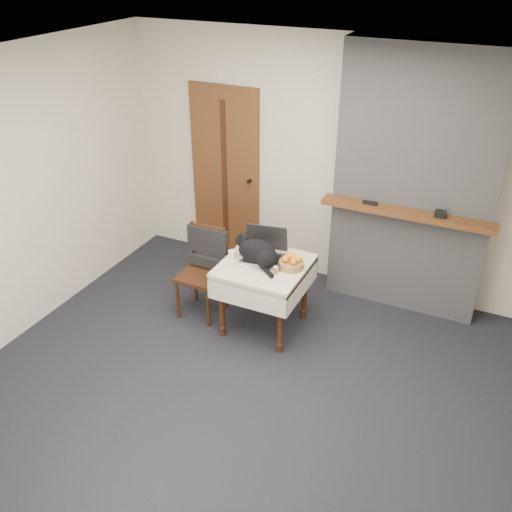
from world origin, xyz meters
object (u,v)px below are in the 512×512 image
(side_table, at_px, (264,275))
(pill_bottle, at_px, (276,270))
(cat, at_px, (258,253))
(door, at_px, (226,175))
(chair, at_px, (205,258))
(fruit_basket, at_px, (292,263))
(cream_jar, at_px, (232,255))
(laptop, at_px, (264,250))

(side_table, xyz_separation_m, pill_bottle, (0.16, -0.11, 0.15))
(side_table, bearing_deg, cat, -165.54)
(door, bearing_deg, chair, -72.61)
(cat, bearing_deg, fruit_basket, 29.85)
(door, bearing_deg, side_table, -48.82)
(door, bearing_deg, cat, -50.82)
(side_table, xyz_separation_m, cream_jar, (-0.32, -0.03, 0.15))
(fruit_basket, xyz_separation_m, chair, (-0.91, -0.02, -0.17))
(door, relative_size, chair, 2.19)
(door, xyz_separation_m, fruit_basket, (1.26, -1.11, -0.25))
(side_table, xyz_separation_m, fruit_basket, (0.25, 0.05, 0.17))
(pill_bottle, bearing_deg, cat, 156.24)
(laptop, relative_size, cream_jar, 5.55)
(door, distance_m, cat, 1.52)
(fruit_basket, bearing_deg, door, 138.77)
(door, height_order, laptop, door)
(chair, bearing_deg, laptop, 9.40)
(cat, height_order, chair, cat)
(laptop, bearing_deg, door, 123.26)
(door, relative_size, laptop, 4.52)
(side_table, bearing_deg, chair, 177.31)
(laptop, distance_m, pill_bottle, 0.33)
(side_table, xyz_separation_m, chair, (-0.66, 0.03, -0.00))
(fruit_basket, relative_size, chair, 0.25)
(side_table, relative_size, cream_jar, 9.78)
(laptop, xyz_separation_m, cat, (0.00, -0.14, 0.04))
(cat, xyz_separation_m, chair, (-0.60, 0.05, -0.23))
(laptop, bearing_deg, cat, -98.84)
(cream_jar, bearing_deg, laptop, 31.61)
(laptop, height_order, cream_jar, laptop)
(cat, distance_m, chair, 0.65)
(door, distance_m, cream_jar, 1.40)
(door, bearing_deg, laptop, -47.13)
(door, relative_size, side_table, 2.56)
(chair, bearing_deg, cream_jar, -10.27)
(cat, height_order, cream_jar, cat)
(cream_jar, bearing_deg, side_table, 5.42)
(pill_bottle, bearing_deg, cream_jar, 170.41)
(side_table, bearing_deg, door, 131.18)
(door, relative_size, cat, 3.90)
(cat, bearing_deg, door, 147.22)
(cat, xyz_separation_m, pill_bottle, (0.22, -0.10, -0.08))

